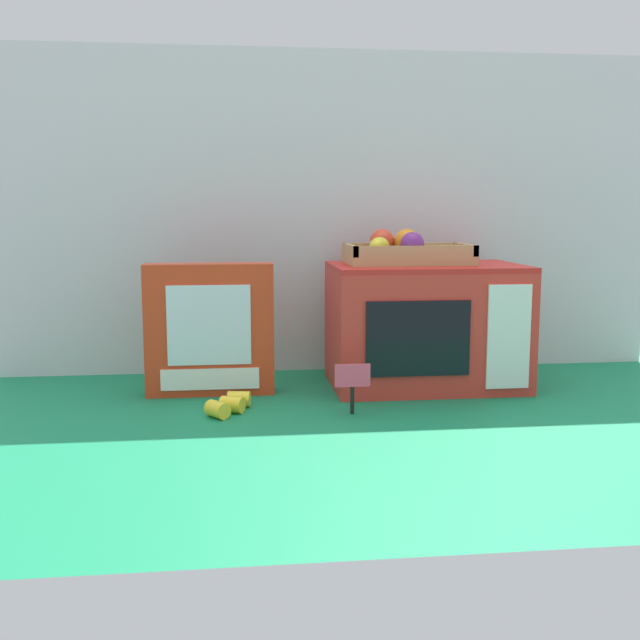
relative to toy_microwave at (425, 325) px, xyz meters
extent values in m
plane|color=#147A4C|center=(-0.18, 0.01, -0.14)|extent=(1.70, 1.70, 0.00)
cube|color=silver|center=(-0.18, 0.21, 0.25)|extent=(1.61, 0.03, 0.77)
cube|color=red|center=(0.00, 0.00, -0.01)|extent=(0.42, 0.27, 0.26)
cube|color=red|center=(0.00, 0.00, 0.13)|extent=(0.42, 0.27, 0.01)
cube|color=black|center=(-0.05, -0.14, -0.01)|extent=(0.22, 0.01, 0.16)
cube|color=white|center=(0.14, -0.14, -0.01)|extent=(0.09, 0.01, 0.22)
cube|color=tan|center=(-0.04, 0.02, 0.15)|extent=(0.28, 0.16, 0.02)
cube|color=tan|center=(-0.04, -0.06, 0.17)|extent=(0.28, 0.01, 0.02)
cube|color=tan|center=(-0.04, 0.09, 0.17)|extent=(0.28, 0.01, 0.02)
cube|color=tan|center=(-0.17, 0.02, 0.17)|extent=(0.01, 0.16, 0.02)
cube|color=tan|center=(0.09, 0.02, 0.17)|extent=(0.01, 0.16, 0.02)
sphere|color=orange|center=(-0.04, 0.04, 0.19)|extent=(0.06, 0.06, 0.06)
sphere|color=#72287F|center=(-0.04, -0.03, 0.18)|extent=(0.05, 0.05, 0.05)
sphere|color=#E04228|center=(-0.09, 0.06, 0.19)|extent=(0.06, 0.06, 0.06)
ellipsoid|color=yellow|center=(-0.11, -0.01, 0.18)|extent=(0.07, 0.08, 0.04)
cube|color=red|center=(-0.48, -0.02, 0.00)|extent=(0.27, 0.06, 0.28)
cube|color=silver|center=(-0.48, -0.06, 0.02)|extent=(0.18, 0.00, 0.17)
cube|color=white|center=(-0.48, -0.06, -0.10)|extent=(0.21, 0.00, 0.05)
cylinder|color=black|center=(-0.20, -0.22, -0.11)|extent=(0.01, 0.01, 0.06)
cube|color=#F44C6B|center=(-0.20, -0.23, -0.06)|extent=(0.07, 0.00, 0.05)
cylinder|color=yellow|center=(-0.46, -0.22, -0.12)|extent=(0.05, 0.06, 0.03)
cylinder|color=yellow|center=(-0.44, -0.19, -0.12)|extent=(0.05, 0.05, 0.03)
cylinder|color=yellow|center=(-0.42, -0.14, -0.12)|extent=(0.05, 0.04, 0.03)
camera|label=1|loc=(-0.44, -1.65, 0.26)|focal=42.49mm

